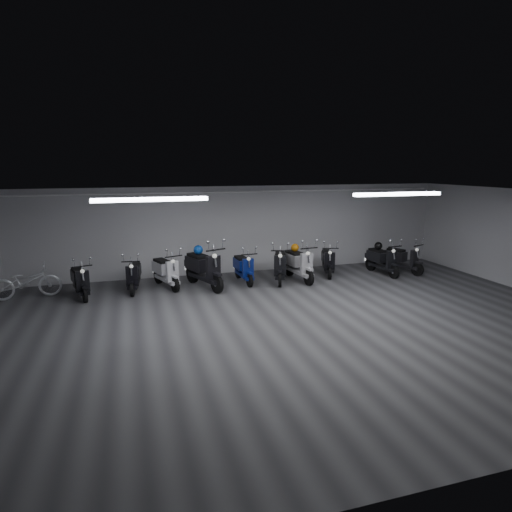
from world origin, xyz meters
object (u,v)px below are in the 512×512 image
object	(u,v)px
scooter_5	(280,260)
scooter_9	(403,254)
scooter_8	(383,255)
scooter_2	(166,266)
scooter_3	(204,262)
helmet_1	(198,250)
scooter_7	(328,257)
scooter_4	(244,263)
helmet_0	(295,248)
helmet_2	(378,246)
scooter_6	(299,258)
bicycle	(26,278)
scooter_1	(134,270)
scooter_0	(80,276)

from	to	relation	value
scooter_5	scooter_9	bearing A→B (deg)	18.22
scooter_9	scooter_8	bearing A→B (deg)	159.73
scooter_2	scooter_3	xyz separation A→B (m)	(1.04, -0.31, 0.12)
scooter_9	helmet_1	world-z (taller)	scooter_9
scooter_5	scooter_7	world-z (taller)	scooter_5
scooter_4	helmet_0	xyz separation A→B (m)	(1.64, 0.02, 0.37)
scooter_9	helmet_2	size ratio (longest dim) A/B	6.50
scooter_8	helmet_2	bearing A→B (deg)	90.00
scooter_2	scooter_8	distance (m)	6.79
scooter_6	helmet_0	xyz separation A→B (m)	(-0.03, 0.25, 0.29)
scooter_7	scooter_3	bearing A→B (deg)	-156.22
bicycle	scooter_2	bearing A→B (deg)	-97.53
scooter_4	scooter_8	distance (m)	4.52
scooter_5	scooter_1	bearing A→B (deg)	-163.45
scooter_1	scooter_7	xyz separation A→B (m)	(5.95, 0.08, 0.01)
scooter_0	scooter_9	xyz separation A→B (m)	(9.80, -0.13, 0.02)
scooter_9	helmet_2	xyz separation A→B (m)	(-0.80, 0.22, 0.29)
scooter_5	scooter_6	bearing A→B (deg)	17.62
scooter_9	helmet_0	size ratio (longest dim) A/B	6.63
scooter_2	helmet_1	world-z (taller)	scooter_2
scooter_8	helmet_1	size ratio (longest dim) A/B	6.21
helmet_2	scooter_6	bearing A→B (deg)	-177.31
scooter_1	scooter_6	size ratio (longest dim) A/B	0.87
scooter_6	scooter_0	bearing A→B (deg)	172.53
scooter_8	scooter_9	xyz separation A→B (m)	(0.77, 0.02, -0.02)
scooter_3	scooter_6	world-z (taller)	scooter_3
scooter_8	scooter_2	bearing A→B (deg)	169.73
scooter_1	scooter_7	distance (m)	5.95
scooter_0	scooter_5	world-z (taller)	scooter_5
helmet_1	scooter_6	bearing A→B (deg)	-5.12
scooter_0	helmet_0	world-z (taller)	scooter_0
scooter_7	helmet_2	size ratio (longest dim) A/B	6.44
scooter_5	bicycle	bearing A→B (deg)	-163.24
scooter_0	helmet_0	xyz separation A→B (m)	(6.16, 0.21, 0.38)
scooter_0	scooter_6	xyz separation A→B (m)	(6.19, -0.04, 0.09)
scooter_4	scooter_7	size ratio (longest dim) A/B	0.99
helmet_1	helmet_2	size ratio (longest dim) A/B	1.07
scooter_1	helmet_0	distance (m)	4.80
scooter_0	scooter_1	size ratio (longest dim) A/B	1.00
scooter_6	scooter_9	bearing A→B (deg)	-8.42
scooter_6	scooter_8	xyz separation A→B (m)	(2.84, -0.10, -0.06)
scooter_2	scooter_1	bearing A→B (deg)	164.71
scooter_3	helmet_2	size ratio (longest dim) A/B	8.00
scooter_4	scooter_1	bearing A→B (deg)	175.92
scooter_1	scooter_8	distance (m)	7.66
bicycle	scooter_5	bearing A→B (deg)	-99.55
scooter_8	scooter_9	world-z (taller)	scooter_8
bicycle	helmet_2	xyz separation A→B (m)	(10.36, -0.24, 0.35)
scooter_5	scooter_9	size ratio (longest dim) A/B	1.08
scooter_6	scooter_9	world-z (taller)	scooter_6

